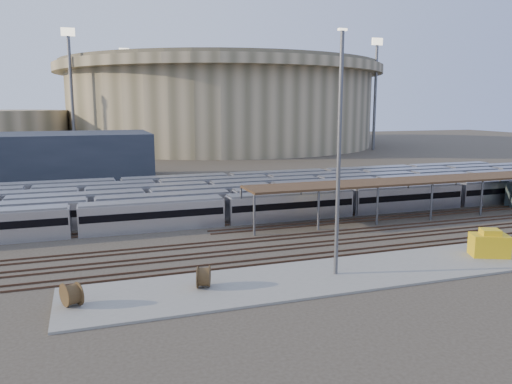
{
  "coord_description": "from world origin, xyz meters",
  "views": [
    {
      "loc": [
        -26.81,
        -54.45,
        15.6
      ],
      "look_at": [
        -4.12,
        12.0,
        3.37
      ],
      "focal_mm": 35.0,
      "sensor_mm": 36.0,
      "label": 1
    }
  ],
  "objects_px": {
    "cable_reel_east": "(204,277)",
    "yard_light_pole": "(339,155)",
    "yellow_equipment": "(489,245)",
    "cable_reel_west": "(72,294)"
  },
  "relations": [
    {
      "from": "cable_reel_east",
      "to": "yard_light_pole",
      "type": "bearing_deg",
      "value": -2.56
    },
    {
      "from": "yard_light_pole",
      "to": "yellow_equipment",
      "type": "height_order",
      "value": "yard_light_pole"
    },
    {
      "from": "cable_reel_east",
      "to": "yard_light_pole",
      "type": "xyz_separation_m",
      "value": [
        12.35,
        -0.55,
        10.09
      ]
    },
    {
      "from": "cable_reel_west",
      "to": "yellow_equipment",
      "type": "relative_size",
      "value": 0.52
    },
    {
      "from": "yard_light_pole",
      "to": "yellow_equipment",
      "type": "xyz_separation_m",
      "value": [
        17.65,
        -0.15,
        -9.89
      ]
    },
    {
      "from": "cable_reel_west",
      "to": "cable_reel_east",
      "type": "relative_size",
      "value": 1.0
    },
    {
      "from": "cable_reel_west",
      "to": "yellow_equipment",
      "type": "xyz_separation_m",
      "value": [
        40.62,
        -0.02,
        0.2
      ]
    },
    {
      "from": "yellow_equipment",
      "to": "yard_light_pole",
      "type": "bearing_deg",
      "value": -156.75
    },
    {
      "from": "cable_reel_east",
      "to": "yellow_equipment",
      "type": "bearing_deg",
      "value": -1.34
    },
    {
      "from": "cable_reel_west",
      "to": "cable_reel_east",
      "type": "height_order",
      "value": "cable_reel_west"
    }
  ]
}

